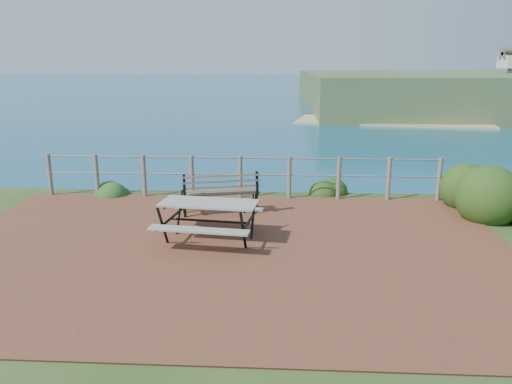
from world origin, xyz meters
The scene contains 9 objects.
ground centered at (0.00, 0.00, 0.00)m, with size 10.00×7.00×0.12m, color brown.
ocean centered at (0.00, 200.00, 0.00)m, with size 1200.00×1200.00×0.00m, color #14737D.
safety_railing centered at (0.00, 3.35, 0.57)m, with size 9.40×0.10×1.00m.
picnic_table centered at (-0.29, 0.32, 0.46)m, with size 1.77×1.47×0.72m.
park_bench centered at (-0.32, 2.05, 0.60)m, with size 1.68×0.80×0.92m.
shrub_right_front centered at (5.60, 1.85, 0.00)m, with size 1.34×1.34×1.91m, color #1C3A12.
shrub_right_edge centered at (5.17, 3.27, 0.00)m, with size 1.12×1.12×1.60m, color #1C3A12.
shrub_lip_west centered at (-3.08, 3.63, 0.00)m, with size 0.72×0.72×0.44m, color #21501E.
shrub_lip_east centered at (2.07, 3.78, 0.00)m, with size 0.82×0.82×0.58m, color #1C3A12.
Camera 1 is at (1.01, -8.07, 3.07)m, focal length 35.00 mm.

